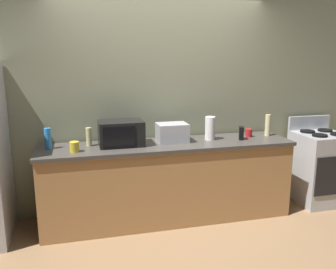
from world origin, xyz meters
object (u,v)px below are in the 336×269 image
object	(u,v)px
paper_towel_roll	(210,128)
bottle_spray_cleaner	(48,139)
bottle_hand_soap	(268,125)
bottle_vinegar	(89,137)
cordless_phone	(241,133)
mug_yellow	(74,147)
toaster_oven	(172,133)
microwave	(121,133)
mug_red	(249,133)
stove_range	(319,167)

from	to	relation	value
paper_towel_roll	bottle_spray_cleaner	bearing A→B (deg)	179.28
bottle_hand_soap	bottle_vinegar	bearing A→B (deg)	179.52
paper_towel_roll	bottle_hand_soap	size ratio (longest dim) A/B	1.04
cordless_phone	mug_yellow	bearing A→B (deg)	-155.20
toaster_oven	mug_yellow	distance (m)	1.09
microwave	cordless_phone	distance (m)	1.39
mug_red	stove_range	bearing A→B (deg)	-4.33
bottle_vinegar	bottle_spray_cleaner	bearing A→B (deg)	-176.82
stove_range	bottle_spray_cleaner	xyz separation A→B (m)	(-3.28, 0.07, 0.55)
stove_range	bottle_hand_soap	world-z (taller)	bottle_hand_soap
bottle_hand_soap	mug_red	distance (m)	0.26
paper_towel_roll	bottle_vinegar	distance (m)	1.37
stove_range	mug_red	bearing A→B (deg)	175.67
paper_towel_roll	mug_yellow	distance (m)	1.54
bottle_hand_soap	bottle_vinegar	world-z (taller)	bottle_hand_soap
stove_range	cordless_phone	distance (m)	1.24
toaster_oven	mug_yellow	xyz separation A→B (m)	(-1.08, -0.18, -0.05)
stove_range	toaster_oven	world-z (taller)	toaster_oven
stove_range	paper_towel_roll	world-z (taller)	paper_towel_roll
microwave	paper_towel_roll	world-z (taller)	same
bottle_spray_cleaner	mug_red	bearing A→B (deg)	0.03
paper_towel_roll	bottle_spray_cleaner	xyz separation A→B (m)	(-1.79, 0.02, -0.02)
paper_towel_roll	bottle_spray_cleaner	size ratio (longest dim) A/B	1.22
bottle_vinegar	bottle_hand_soap	bearing A→B (deg)	-0.48
paper_towel_roll	bottle_vinegar	world-z (taller)	paper_towel_roll
bottle_hand_soap	mug_yellow	xyz separation A→B (m)	(-2.29, -0.20, -0.08)
paper_towel_roll	mug_red	bearing A→B (deg)	2.66
stove_range	mug_red	xyz separation A→B (m)	(-0.98, 0.07, 0.49)
mug_red	cordless_phone	bearing A→B (deg)	-145.56
mug_yellow	mug_red	distance (m)	2.04
toaster_oven	cordless_phone	bearing A→B (deg)	-6.30
cordless_phone	bottle_vinegar	distance (m)	1.74
microwave	paper_towel_roll	size ratio (longest dim) A/B	1.78
paper_towel_roll	mug_red	distance (m)	0.52
bottle_hand_soap	mug_red	size ratio (longest dim) A/B	2.72
microwave	bottle_spray_cleaner	bearing A→B (deg)	178.15
bottle_spray_cleaner	cordless_phone	bearing A→B (deg)	-2.71
microwave	mug_yellow	bearing A→B (deg)	-161.55
stove_range	bottle_spray_cleaner	size ratio (longest dim) A/B	4.86
stove_range	bottle_spray_cleaner	distance (m)	3.32
paper_towel_roll	cordless_phone	distance (m)	0.37
cordless_phone	mug_red	distance (m)	0.18
mug_yellow	microwave	bearing A→B (deg)	18.45
bottle_vinegar	stove_range	bearing A→B (deg)	-1.92
mug_red	bottle_spray_cleaner	bearing A→B (deg)	-179.97
bottle_spray_cleaner	mug_yellow	bearing A→B (deg)	-35.52
bottle_vinegar	mug_yellow	xyz separation A→B (m)	(-0.15, -0.21, -0.05)
bottle_spray_cleaner	mug_red	size ratio (longest dim) A/B	2.33
toaster_oven	bottle_hand_soap	distance (m)	1.21
stove_range	bottle_spray_cleaner	bearing A→B (deg)	178.73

